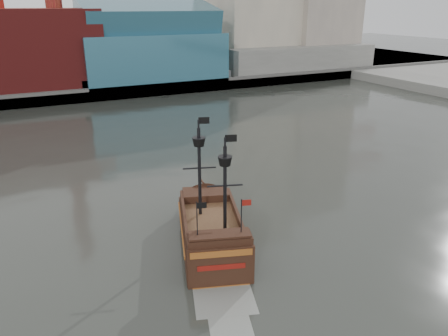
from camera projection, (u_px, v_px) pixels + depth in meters
ground at (305, 246)px, 34.22m from camera, size 400.00×400.00×0.00m
promenade_far at (88, 74)px, 110.92m from camera, size 220.00×60.00×2.00m
seawall at (115, 93)px, 86.11m from camera, size 220.00×1.00×2.60m
crane_b at (359, 11)px, 142.62m from camera, size 19.10×4.00×26.25m
pirate_ship at (212, 234)px, 33.97m from camera, size 8.50×14.86×10.67m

